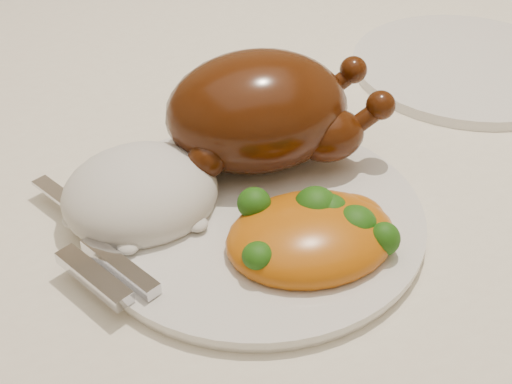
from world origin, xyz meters
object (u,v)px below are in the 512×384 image
object	(u,v)px
dining_table	(270,222)
dinner_plate	(256,219)
roast_chicken	(263,110)
side_plate	(466,66)

from	to	relation	value
dining_table	dinner_plate	bearing A→B (deg)	-114.47
dinner_plate	roast_chicken	world-z (taller)	roast_chicken
dinner_plate	side_plate	size ratio (longest dim) A/B	1.07
dining_table	side_plate	bearing A→B (deg)	11.97
dining_table	dinner_plate	distance (m)	0.17
roast_chicken	dining_table	bearing A→B (deg)	66.40
side_plate	dinner_plate	bearing A→B (deg)	-149.93
dining_table	side_plate	size ratio (longest dim) A/B	6.91
dining_table	dinner_plate	size ratio (longest dim) A/B	6.44
dinner_plate	roast_chicken	distance (m)	0.09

